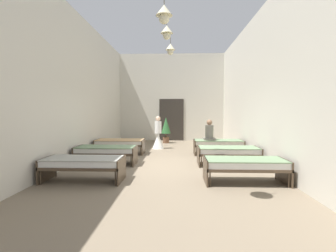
{
  "coord_description": "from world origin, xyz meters",
  "views": [
    {
      "loc": [
        0.33,
        -7.69,
        1.7
      ],
      "look_at": [
        0.0,
        1.12,
        1.16
      ],
      "focal_mm": 26.15,
      "sensor_mm": 36.0,
      "label": 1
    }
  ],
  "objects_px": {
    "bed_left_row_0": "(84,163)",
    "bed_right_row_1": "(228,151)",
    "bed_right_row_2": "(218,143)",
    "nurse_near_aisle": "(158,137)",
    "bed_right_row_0": "(245,164)",
    "bed_left_row_1": "(106,151)",
    "patient_seated_primary": "(209,132)",
    "potted_plant": "(166,127)",
    "bed_left_row_2": "(120,143)"
  },
  "relations": [
    {
      "from": "bed_right_row_0",
      "to": "bed_right_row_2",
      "type": "xyz_separation_m",
      "value": [
        0.0,
        3.8,
        0.0
      ]
    },
    {
      "from": "bed_left_row_0",
      "to": "bed_right_row_1",
      "type": "bearing_deg",
      "value": 26.08
    },
    {
      "from": "bed_left_row_0",
      "to": "patient_seated_primary",
      "type": "relative_size",
      "value": 2.37
    },
    {
      "from": "bed_left_row_1",
      "to": "bed_left_row_2",
      "type": "distance_m",
      "value": 1.9
    },
    {
      "from": "bed_left_row_1",
      "to": "patient_seated_primary",
      "type": "distance_m",
      "value": 4.04
    },
    {
      "from": "bed_right_row_0",
      "to": "bed_left_row_1",
      "type": "bearing_deg",
      "value": 153.92
    },
    {
      "from": "bed_left_row_2",
      "to": "potted_plant",
      "type": "relative_size",
      "value": 1.38
    },
    {
      "from": "bed_right_row_1",
      "to": "nurse_near_aisle",
      "type": "height_order",
      "value": "nurse_near_aisle"
    },
    {
      "from": "nurse_near_aisle",
      "to": "bed_left_row_2",
      "type": "bearing_deg",
      "value": 61.36
    },
    {
      "from": "bed_right_row_0",
      "to": "bed_right_row_1",
      "type": "xyz_separation_m",
      "value": [
        0.0,
        1.9,
        0.0
      ]
    },
    {
      "from": "nurse_near_aisle",
      "to": "bed_left_row_1",
      "type": "bearing_deg",
      "value": 83.45
    },
    {
      "from": "bed_left_row_0",
      "to": "bed_left_row_1",
      "type": "relative_size",
      "value": 1.0
    },
    {
      "from": "bed_left_row_0",
      "to": "patient_seated_primary",
      "type": "xyz_separation_m",
      "value": [
        3.53,
        3.81,
        0.43
      ]
    },
    {
      "from": "bed_left_row_2",
      "to": "nurse_near_aisle",
      "type": "distance_m",
      "value": 1.99
    },
    {
      "from": "bed_left_row_2",
      "to": "bed_right_row_0",
      "type": "bearing_deg",
      "value": -44.39
    },
    {
      "from": "bed_left_row_0",
      "to": "bed_right_row_1",
      "type": "relative_size",
      "value": 1.0
    },
    {
      "from": "bed_right_row_2",
      "to": "potted_plant",
      "type": "height_order",
      "value": "potted_plant"
    },
    {
      "from": "bed_left_row_1",
      "to": "bed_right_row_0",
      "type": "bearing_deg",
      "value": -26.08
    },
    {
      "from": "bed_right_row_2",
      "to": "nurse_near_aisle",
      "type": "bearing_deg",
      "value": 150.5
    },
    {
      "from": "bed_right_row_1",
      "to": "potted_plant",
      "type": "relative_size",
      "value": 1.38
    },
    {
      "from": "bed_right_row_2",
      "to": "nurse_near_aisle",
      "type": "xyz_separation_m",
      "value": [
        -2.47,
        1.4,
        0.09
      ]
    },
    {
      "from": "bed_left_row_1",
      "to": "potted_plant",
      "type": "bearing_deg",
      "value": 72.5
    },
    {
      "from": "bed_right_row_1",
      "to": "bed_left_row_2",
      "type": "distance_m",
      "value": 4.32
    },
    {
      "from": "patient_seated_primary",
      "to": "bed_right_row_1",
      "type": "bearing_deg",
      "value": -79.6
    },
    {
      "from": "nurse_near_aisle",
      "to": "bed_right_row_2",
      "type": "bearing_deg",
      "value": 167.1
    },
    {
      "from": "patient_seated_primary",
      "to": "bed_right_row_0",
      "type": "bearing_deg",
      "value": -84.75
    },
    {
      "from": "bed_left_row_1",
      "to": "nurse_near_aisle",
      "type": "relative_size",
      "value": 1.28
    },
    {
      "from": "bed_right_row_1",
      "to": "nurse_near_aisle",
      "type": "xyz_separation_m",
      "value": [
        -2.47,
        3.3,
        0.09
      ]
    },
    {
      "from": "bed_right_row_2",
      "to": "nurse_near_aisle",
      "type": "height_order",
      "value": "nurse_near_aisle"
    },
    {
      "from": "bed_left_row_2",
      "to": "patient_seated_primary",
      "type": "height_order",
      "value": "patient_seated_primary"
    },
    {
      "from": "potted_plant",
      "to": "bed_left_row_0",
      "type": "bearing_deg",
      "value": -103.07
    },
    {
      "from": "bed_right_row_1",
      "to": "nurse_near_aisle",
      "type": "bearing_deg",
      "value": 126.84
    },
    {
      "from": "potted_plant",
      "to": "bed_left_row_1",
      "type": "bearing_deg",
      "value": -107.5
    },
    {
      "from": "bed_left_row_2",
      "to": "potted_plant",
      "type": "xyz_separation_m",
      "value": [
        1.67,
        3.4,
        0.39
      ]
    },
    {
      "from": "bed_right_row_0",
      "to": "bed_right_row_1",
      "type": "relative_size",
      "value": 1.0
    },
    {
      "from": "potted_plant",
      "to": "nurse_near_aisle",
      "type": "bearing_deg",
      "value": -97.46
    },
    {
      "from": "bed_right_row_1",
      "to": "patient_seated_primary",
      "type": "relative_size",
      "value": 2.37
    },
    {
      "from": "bed_right_row_0",
      "to": "bed_right_row_1",
      "type": "height_order",
      "value": "same"
    },
    {
      "from": "bed_right_row_0",
      "to": "nurse_near_aisle",
      "type": "bearing_deg",
      "value": 115.43
    },
    {
      "from": "bed_right_row_0",
      "to": "bed_right_row_1",
      "type": "distance_m",
      "value": 1.9
    },
    {
      "from": "nurse_near_aisle",
      "to": "potted_plant",
      "type": "xyz_separation_m",
      "value": [
        0.26,
        2.01,
        0.3
      ]
    },
    {
      "from": "bed_right_row_0",
      "to": "nurse_near_aisle",
      "type": "height_order",
      "value": "nurse_near_aisle"
    },
    {
      "from": "bed_left_row_0",
      "to": "bed_left_row_2",
      "type": "relative_size",
      "value": 1.0
    },
    {
      "from": "potted_plant",
      "to": "bed_right_row_2",
      "type": "bearing_deg",
      "value": -57.02
    },
    {
      "from": "bed_right_row_1",
      "to": "patient_seated_primary",
      "type": "bearing_deg",
      "value": 100.4
    },
    {
      "from": "bed_left_row_1",
      "to": "bed_right_row_2",
      "type": "bearing_deg",
      "value": 26.08
    },
    {
      "from": "bed_left_row_0",
      "to": "bed_left_row_1",
      "type": "height_order",
      "value": "same"
    },
    {
      "from": "bed_left_row_0",
      "to": "bed_right_row_1",
      "type": "xyz_separation_m",
      "value": [
        3.88,
        1.9,
        0.0
      ]
    },
    {
      "from": "bed_left_row_1",
      "to": "bed_right_row_1",
      "type": "relative_size",
      "value": 1.0
    },
    {
      "from": "patient_seated_primary",
      "to": "potted_plant",
      "type": "xyz_separation_m",
      "value": [
        -1.86,
        3.4,
        -0.04
      ]
    }
  ]
}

